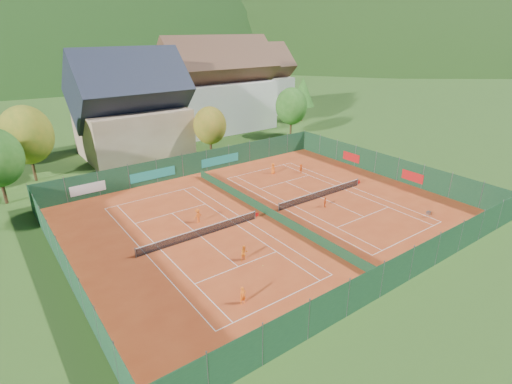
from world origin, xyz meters
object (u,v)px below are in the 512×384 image
object	(u,v)px
hotel_block_a	(218,91)
ball_hopper	(429,213)
hotel_block_b	(253,84)
player_right_far_b	(301,168)
player_right_near	(325,202)
chalet	(131,112)
player_right_far_a	(273,168)
player_left_near	(243,295)
player_left_far	(198,216)
player_left_mid	(244,253)

from	to	relation	value
hotel_block_a	ball_hopper	size ratio (longest dim) A/B	27.00
hotel_block_a	hotel_block_b	size ratio (longest dim) A/B	1.25
player_right_far_b	player_right_near	bearing A→B (deg)	18.53
chalet	player_right_far_a	bearing A→B (deg)	-60.22
ball_hopper	player_left_near	bearing A→B (deg)	-179.72
hotel_block_b	player_left_near	size ratio (longest dim) A/B	12.20
hotel_block_b	player_right_far_a	xyz separation A→B (m)	(-21.43, -34.22, -5.86)
player_right_near	player_left_near	bearing A→B (deg)	153.45
chalet	hotel_block_a	distance (m)	19.94
player_left_far	hotel_block_b	bearing A→B (deg)	-143.93
player_left_far	player_right_near	distance (m)	14.13
chalet	player_left_far	bearing A→B (deg)	-97.85
player_right_far_a	chalet	bearing A→B (deg)	-66.50
player_right_far_b	player_left_far	bearing A→B (deg)	-28.01
chalet	hotel_block_a	bearing A→B (deg)	17.53
ball_hopper	hotel_block_a	bearing A→B (deg)	86.68
hotel_block_a	player_right_far_b	distance (m)	29.26
player_left_near	hotel_block_a	bearing A→B (deg)	62.46
player_left_near	hotel_block_b	bearing A→B (deg)	55.50
player_left_near	player_left_far	distance (m)	13.95
player_right_near	chalet	bearing A→B (deg)	53.29
player_left_mid	player_right_far_a	size ratio (longest dim) A/B	0.94
ball_hopper	player_right_near	size ratio (longest dim) A/B	0.68
hotel_block_a	ball_hopper	distance (m)	47.04
hotel_block_b	player_right_far_a	size ratio (longest dim) A/B	11.35
ball_hopper	player_left_mid	world-z (taller)	player_left_mid
chalet	player_right_near	distance (m)	34.06
chalet	player_left_far	world-z (taller)	chalet
ball_hopper	hotel_block_b	bearing A→B (deg)	72.96
player_left_mid	chalet	bearing A→B (deg)	82.17
hotel_block_a	player_right_far_b	world-z (taller)	hotel_block_a
player_right_near	player_right_far_a	bearing A→B (deg)	26.87
player_left_near	player_right_near	xyz separation A→B (m)	(16.86, 8.43, -0.12)
player_left_mid	player_left_far	world-z (taller)	player_left_far
chalet	player_right_near	world-z (taller)	chalet
hotel_block_b	ball_hopper	xyz separation A→B (m)	(-16.70, -54.47, -6.06)
player_right_near	hotel_block_a	bearing A→B (deg)	22.86
ball_hopper	player_left_near	xyz separation A→B (m)	(-23.71, -0.12, 0.15)
ball_hopper	player_left_far	world-z (taller)	player_left_far
player_right_far_b	player_left_near	bearing A→B (deg)	-3.35
player_left_near	player_left_mid	size ratio (longest dim) A/B	0.99
hotel_block_b	player_right_far_b	xyz separation A→B (m)	(-18.10, -36.17, -6.00)
player_right_far_a	player_right_near	bearing A→B (deg)	73.69
player_left_mid	player_right_near	size ratio (longest dim) A/B	1.21
ball_hopper	player_left_near	world-z (taller)	player_left_near
chalet	hotel_block_b	world-z (taller)	chalet
hotel_block_a	player_left_near	size ratio (longest dim) A/B	15.25
hotel_block_a	player_left_far	size ratio (longest dim) A/B	14.24
ball_hopper	player_right_near	bearing A→B (deg)	129.46
player_right_far_b	player_right_far_a	bearing A→B (deg)	-73.30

